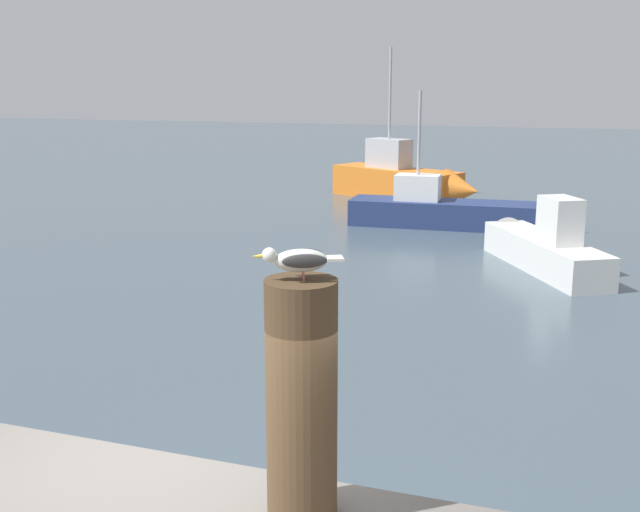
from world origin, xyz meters
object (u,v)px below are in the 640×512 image
object	(u,v)px
boat_orange	(407,181)
boat_white	(538,246)
mooring_post	(302,401)
boat_navy	(468,212)
seagull	(299,259)

from	to	relation	value
boat_orange	boat_white	size ratio (longest dim) A/B	1.23
mooring_post	boat_white	world-z (taller)	mooring_post
mooring_post	boat_orange	bearing A→B (deg)	101.11
boat_orange	boat_white	bearing A→B (deg)	-60.49
mooring_post	boat_navy	size ratio (longest dim) A/B	0.19
boat_orange	boat_white	world-z (taller)	boat_orange
boat_navy	boat_orange	world-z (taller)	boat_orange
boat_white	seagull	bearing A→B (deg)	-91.98
mooring_post	seagull	xyz separation A→B (m)	(-0.01, -0.00, 0.64)
mooring_post	boat_orange	size ratio (longest dim) A/B	0.22
mooring_post	seagull	bearing A→B (deg)	-153.92
mooring_post	boat_navy	xyz separation A→B (m)	(-1.45, 15.83, -1.77)
boat_white	boat_orange	bearing A→B (deg)	119.51
mooring_post	boat_white	xyz separation A→B (m)	(0.42, 12.20, -1.75)
boat_navy	boat_orange	bearing A→B (deg)	121.58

